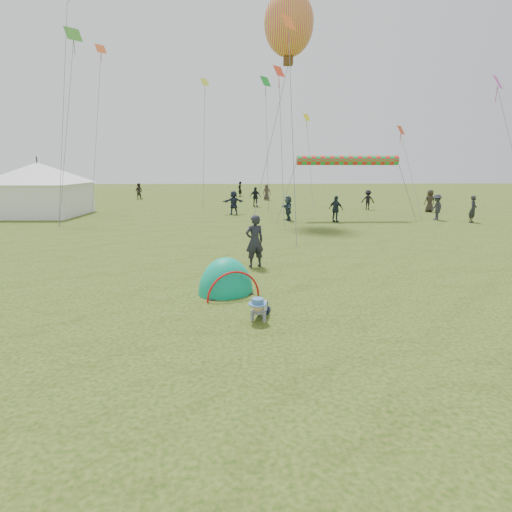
{
  "coord_description": "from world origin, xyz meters",
  "views": [
    {
      "loc": [
        -1.21,
        -9.79,
        3.66
      ],
      "look_at": [
        -0.81,
        1.8,
        1.0
      ],
      "focal_mm": 28.0,
      "sensor_mm": 36.0,
      "label": 1
    }
  ],
  "objects_px": {
    "standing_adult": "(255,241)",
    "popup_tent": "(226,293)",
    "crawling_toddler": "(260,307)",
    "balloon_kite": "(289,28)",
    "event_marquee": "(40,187)"
  },
  "relations": [
    {
      "from": "crawling_toddler",
      "to": "standing_adult",
      "type": "relative_size",
      "value": 0.42
    },
    {
      "from": "popup_tent",
      "to": "standing_adult",
      "type": "distance_m",
      "value": 3.29
    },
    {
      "from": "popup_tent",
      "to": "balloon_kite",
      "type": "bearing_deg",
      "value": 53.91
    },
    {
      "from": "popup_tent",
      "to": "standing_adult",
      "type": "relative_size",
      "value": 1.1
    },
    {
      "from": "crawling_toddler",
      "to": "event_marquee",
      "type": "height_order",
      "value": "event_marquee"
    },
    {
      "from": "standing_adult",
      "to": "balloon_kite",
      "type": "relative_size",
      "value": 0.45
    },
    {
      "from": "event_marquee",
      "to": "balloon_kite",
      "type": "bearing_deg",
      "value": -7.99
    },
    {
      "from": "crawling_toddler",
      "to": "standing_adult",
      "type": "height_order",
      "value": "standing_adult"
    },
    {
      "from": "standing_adult",
      "to": "balloon_kite",
      "type": "height_order",
      "value": "balloon_kite"
    },
    {
      "from": "popup_tent",
      "to": "balloon_kite",
      "type": "height_order",
      "value": "balloon_kite"
    },
    {
      "from": "crawling_toddler",
      "to": "standing_adult",
      "type": "distance_m",
      "value": 5.13
    },
    {
      "from": "standing_adult",
      "to": "popup_tent",
      "type": "bearing_deg",
      "value": 52.6
    },
    {
      "from": "popup_tent",
      "to": "standing_adult",
      "type": "xyz_separation_m",
      "value": [
        0.94,
        3.0,
        0.96
      ]
    },
    {
      "from": "popup_tent",
      "to": "event_marquee",
      "type": "height_order",
      "value": "event_marquee"
    },
    {
      "from": "crawling_toddler",
      "to": "standing_adult",
      "type": "xyz_separation_m",
      "value": [
        0.04,
        5.09,
        0.65
      ]
    }
  ]
}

